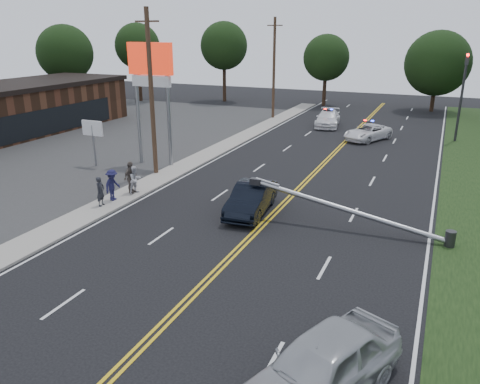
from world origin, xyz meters
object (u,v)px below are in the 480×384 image
at_px(traffic_signal, 463,90).
at_px(emergency_a, 368,132).
at_px(waiting_sedan, 322,367).
at_px(bystander_b, 135,180).
at_px(fallen_streetlight, 358,213).
at_px(pylon_sign, 151,75).
at_px(utility_pole_far, 274,68).
at_px(bystander_d, 131,177).
at_px(crashed_sedan, 251,199).
at_px(bystander_c, 112,185).
at_px(small_sign, 93,132).
at_px(bystander_a, 100,191).
at_px(utility_pole_mid, 151,94).
at_px(emergency_b, 328,119).

distance_m(traffic_signal, emergency_a, 8.03).
xyz_separation_m(waiting_sedan, bystander_b, (-13.23, 10.78, 0.05)).
height_order(fallen_streetlight, bystander_b, fallen_streetlight).
bearing_deg(pylon_sign, utility_pole_far, 86.28).
bearing_deg(pylon_sign, bystander_d, -69.19).
distance_m(utility_pole_far, crashed_sedan, 27.35).
relative_size(utility_pole_far, crashed_sedan, 2.18).
relative_size(fallen_streetlight, waiting_sedan, 1.88).
relative_size(waiting_sedan, bystander_c, 2.96).
xyz_separation_m(small_sign, bystander_a, (5.54, -6.19, -1.44)).
xyz_separation_m(waiting_sedan, bystander_d, (-13.48, 10.73, 0.17)).
bearing_deg(crashed_sedan, utility_pole_mid, 149.32).
xyz_separation_m(emergency_a, bystander_c, (-9.97, -20.77, 0.31)).
xyz_separation_m(small_sign, crashed_sedan, (12.90, -3.77, -1.58)).
distance_m(waiting_sedan, emergency_a, 30.35).
bearing_deg(fallen_streetlight, emergency_b, 106.49).
xyz_separation_m(utility_pole_mid, emergency_a, (10.74, 15.50, -4.43)).
bearing_deg(small_sign, waiting_sedan, -37.26).
bearing_deg(bystander_d, waiting_sedan, -129.88).
bearing_deg(utility_pole_mid, bystander_c, -81.63).
bearing_deg(bystander_c, utility_pole_mid, 6.68).
distance_m(traffic_signal, bystander_a, 29.61).
relative_size(pylon_sign, bystander_a, 5.20).
height_order(small_sign, emergency_a, small_sign).
bearing_deg(pylon_sign, utility_pole_mid, -56.98).
xyz_separation_m(traffic_signal, bystander_b, (-16.31, -21.84, -3.31)).
xyz_separation_m(fallen_streetlight, crashed_sedan, (-5.29, 0.23, -0.16)).
bearing_deg(bystander_c, bystander_a, 175.99).
xyz_separation_m(pylon_sign, small_sign, (-3.50, -2.00, -3.66)).
bearing_deg(bystander_d, small_sign, 54.51).
bearing_deg(bystander_d, utility_pole_far, 0.71).
height_order(traffic_signal, crashed_sedan, traffic_signal).
distance_m(pylon_sign, emergency_b, 20.30).
height_order(bystander_a, bystander_c, bystander_c).
relative_size(crashed_sedan, bystander_c, 2.72).
relative_size(fallen_streetlight, bystander_b, 6.03).
bearing_deg(bystander_a, fallen_streetlight, -86.16).
bearing_deg(bystander_a, waiting_sedan, -127.62).
height_order(utility_pole_far, emergency_a, utility_pole_far).
relative_size(utility_pole_mid, crashed_sedan, 2.18).
bearing_deg(utility_pole_far, bystander_b, -87.35).
distance_m(waiting_sedan, bystander_a, 16.07).
relative_size(waiting_sedan, bystander_a, 3.24).
xyz_separation_m(emergency_a, emergency_b, (-4.49, 4.60, 0.10)).
relative_size(emergency_a, bystander_b, 3.02).
height_order(waiting_sedan, bystander_c, bystander_c).
height_order(small_sign, crashed_sedan, small_sign).
bearing_deg(fallen_streetlight, crashed_sedan, 177.47).
relative_size(utility_pole_far, emergency_a, 2.13).
bearing_deg(crashed_sedan, bystander_d, 175.25).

